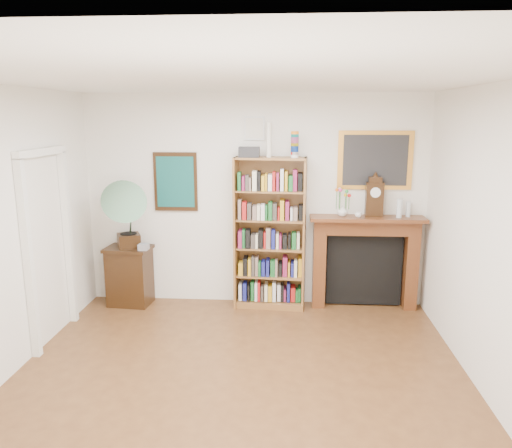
{
  "coord_description": "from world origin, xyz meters",
  "views": [
    {
      "loc": [
        0.46,
        -4.01,
        2.52
      ],
      "look_at": [
        0.08,
        1.6,
        1.29
      ],
      "focal_mm": 35.0,
      "sensor_mm": 36.0,
      "label": 1
    }
  ],
  "objects_px": {
    "teacup": "(358,215)",
    "bottle_right": "(408,209)",
    "fireplace": "(365,253)",
    "bottle_left": "(399,208)",
    "bookshelf": "(270,225)",
    "side_cabinet": "(130,276)",
    "mantel_clock": "(374,198)",
    "flower_vase": "(342,211)",
    "cd_stack": "(144,247)",
    "gramophone": "(123,210)"
  },
  "relations": [
    {
      "from": "gramophone",
      "to": "bottle_left",
      "type": "height_order",
      "value": "gramophone"
    },
    {
      "from": "flower_vase",
      "to": "bottle_right",
      "type": "relative_size",
      "value": 0.67
    },
    {
      "from": "fireplace",
      "to": "bottle_left",
      "type": "relative_size",
      "value": 6.12
    },
    {
      "from": "bottle_right",
      "to": "gramophone",
      "type": "bearing_deg",
      "value": -176.34
    },
    {
      "from": "mantel_clock",
      "to": "flower_vase",
      "type": "distance_m",
      "value": 0.44
    },
    {
      "from": "teacup",
      "to": "bottle_left",
      "type": "relative_size",
      "value": 0.35
    },
    {
      "from": "teacup",
      "to": "fireplace",
      "type": "bearing_deg",
      "value": 40.05
    },
    {
      "from": "bookshelf",
      "to": "mantel_clock",
      "type": "relative_size",
      "value": 4.52
    },
    {
      "from": "bookshelf",
      "to": "gramophone",
      "type": "distance_m",
      "value": 1.9
    },
    {
      "from": "mantel_clock",
      "to": "bottle_left",
      "type": "distance_m",
      "value": 0.34
    },
    {
      "from": "flower_vase",
      "to": "teacup",
      "type": "xyz_separation_m",
      "value": [
        0.2,
        -0.07,
        -0.03
      ]
    },
    {
      "from": "teacup",
      "to": "bottle_right",
      "type": "height_order",
      "value": "bottle_right"
    },
    {
      "from": "mantel_clock",
      "to": "flower_vase",
      "type": "bearing_deg",
      "value": -178.08
    },
    {
      "from": "bookshelf",
      "to": "teacup",
      "type": "xyz_separation_m",
      "value": [
        1.13,
        -0.03,
        0.16
      ]
    },
    {
      "from": "teacup",
      "to": "bottle_right",
      "type": "distance_m",
      "value": 0.65
    },
    {
      "from": "side_cabinet",
      "to": "teacup",
      "type": "relative_size",
      "value": 9.39
    },
    {
      "from": "gramophone",
      "to": "fireplace",
      "type": "bearing_deg",
      "value": -20.27
    },
    {
      "from": "bookshelf",
      "to": "bottle_right",
      "type": "bearing_deg",
      "value": 6.3
    },
    {
      "from": "mantel_clock",
      "to": "bottle_right",
      "type": "relative_size",
      "value": 2.54
    },
    {
      "from": "cd_stack",
      "to": "bottle_left",
      "type": "bearing_deg",
      "value": 2.8
    },
    {
      "from": "cd_stack",
      "to": "teacup",
      "type": "bearing_deg",
      "value": 2.94
    },
    {
      "from": "gramophone",
      "to": "flower_vase",
      "type": "height_order",
      "value": "gramophone"
    },
    {
      "from": "bottle_right",
      "to": "fireplace",
      "type": "bearing_deg",
      "value": 177.8
    },
    {
      "from": "fireplace",
      "to": "gramophone",
      "type": "relative_size",
      "value": 1.59
    },
    {
      "from": "bottle_left",
      "to": "bottle_right",
      "type": "xyz_separation_m",
      "value": [
        0.13,
        0.07,
        -0.02
      ]
    },
    {
      "from": "side_cabinet",
      "to": "mantel_clock",
      "type": "xyz_separation_m",
      "value": [
        3.22,
        0.11,
        1.09
      ]
    },
    {
      "from": "bottle_left",
      "to": "bottle_right",
      "type": "relative_size",
      "value": 1.2
    },
    {
      "from": "fireplace",
      "to": "bottle_right",
      "type": "height_order",
      "value": "bottle_right"
    },
    {
      "from": "fireplace",
      "to": "teacup",
      "type": "height_order",
      "value": "teacup"
    },
    {
      "from": "bookshelf",
      "to": "fireplace",
      "type": "xyz_separation_m",
      "value": [
        1.25,
        0.08,
        -0.38
      ]
    },
    {
      "from": "gramophone",
      "to": "flower_vase",
      "type": "bearing_deg",
      "value": -20.35
    },
    {
      "from": "fireplace",
      "to": "bottle_left",
      "type": "xyz_separation_m",
      "value": [
        0.39,
        -0.09,
        0.62
      ]
    },
    {
      "from": "bookshelf",
      "to": "side_cabinet",
      "type": "height_order",
      "value": "bookshelf"
    },
    {
      "from": "cd_stack",
      "to": "bottle_left",
      "type": "distance_m",
      "value": 3.33
    },
    {
      "from": "fireplace",
      "to": "teacup",
      "type": "bearing_deg",
      "value": -140.1
    },
    {
      "from": "bookshelf",
      "to": "side_cabinet",
      "type": "xyz_separation_m",
      "value": [
        -1.89,
        -0.05,
        -0.72
      ]
    },
    {
      "from": "cd_stack",
      "to": "fireplace",
      "type": "bearing_deg",
      "value": 4.88
    },
    {
      "from": "fireplace",
      "to": "side_cabinet",
      "type": "bearing_deg",
      "value": -177.87
    },
    {
      "from": "gramophone",
      "to": "bookshelf",
      "type": "bearing_deg",
      "value": -19.55
    },
    {
      "from": "bookshelf",
      "to": "mantel_clock",
      "type": "distance_m",
      "value": 1.38
    },
    {
      "from": "cd_stack",
      "to": "teacup",
      "type": "relative_size",
      "value": 1.41
    },
    {
      "from": "bookshelf",
      "to": "side_cabinet",
      "type": "bearing_deg",
      "value": -174.11
    },
    {
      "from": "cd_stack",
      "to": "gramophone",
      "type": "bearing_deg",
      "value": -178.62
    },
    {
      "from": "side_cabinet",
      "to": "bottle_left",
      "type": "distance_m",
      "value": 3.66
    },
    {
      "from": "gramophone",
      "to": "teacup",
      "type": "distance_m",
      "value": 3.01
    },
    {
      "from": "side_cabinet",
      "to": "flower_vase",
      "type": "height_order",
      "value": "flower_vase"
    },
    {
      "from": "gramophone",
      "to": "bottle_right",
      "type": "height_order",
      "value": "gramophone"
    },
    {
      "from": "flower_vase",
      "to": "fireplace",
      "type": "bearing_deg",
      "value": 5.32
    },
    {
      "from": "fireplace",
      "to": "mantel_clock",
      "type": "bearing_deg",
      "value": -13.99
    },
    {
      "from": "bottle_right",
      "to": "bookshelf",
      "type": "bearing_deg",
      "value": -178.13
    }
  ]
}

